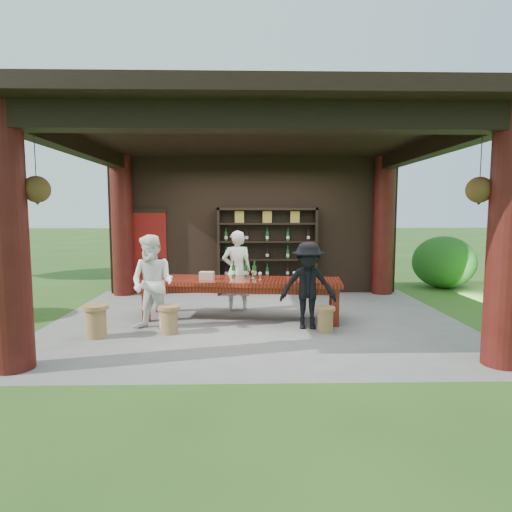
{
  "coord_description": "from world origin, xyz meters",
  "views": [
    {
      "loc": [
        -0.19,
        -7.75,
        2.0
      ],
      "look_at": [
        0.0,
        0.4,
        1.15
      ],
      "focal_mm": 30.0,
      "sensor_mm": 36.0,
      "label": 1
    }
  ],
  "objects_px": {
    "tasting_table": "(241,285)",
    "stool_near_left": "(169,319)",
    "wine_shelf": "(267,251)",
    "guest_woman": "(153,283)",
    "stool_near_right": "(325,319)",
    "stool_far_left": "(96,320)",
    "guest_man": "(308,286)",
    "napkin_basket": "(207,275)",
    "host": "(237,271)"
  },
  "relations": [
    {
      "from": "tasting_table",
      "to": "stool_near_left",
      "type": "xyz_separation_m",
      "value": [
        -1.18,
        -0.95,
        -0.39
      ]
    },
    {
      "from": "wine_shelf",
      "to": "guest_woman",
      "type": "bearing_deg",
      "value": -123.63
    },
    {
      "from": "stool_near_right",
      "to": "stool_far_left",
      "type": "height_order",
      "value": "stool_far_left"
    },
    {
      "from": "stool_far_left",
      "to": "guest_man",
      "type": "height_order",
      "value": "guest_man"
    },
    {
      "from": "stool_near_left",
      "to": "stool_near_right",
      "type": "bearing_deg",
      "value": 0.24
    },
    {
      "from": "tasting_table",
      "to": "guest_man",
      "type": "relative_size",
      "value": 2.52
    },
    {
      "from": "wine_shelf",
      "to": "guest_woman",
      "type": "xyz_separation_m",
      "value": [
        -2.07,
        -3.11,
        -0.24
      ]
    },
    {
      "from": "wine_shelf",
      "to": "stool_near_right",
      "type": "xyz_separation_m",
      "value": [
        0.8,
        -3.29,
        -0.82
      ]
    },
    {
      "from": "stool_near_right",
      "to": "wine_shelf",
      "type": "bearing_deg",
      "value": 103.75
    },
    {
      "from": "stool_near_left",
      "to": "guest_man",
      "type": "height_order",
      "value": "guest_man"
    },
    {
      "from": "guest_woman",
      "to": "tasting_table",
      "type": "bearing_deg",
      "value": 48.26
    },
    {
      "from": "guest_man",
      "to": "stool_far_left",
      "type": "bearing_deg",
      "value": -168.57
    },
    {
      "from": "guest_man",
      "to": "napkin_basket",
      "type": "height_order",
      "value": "guest_man"
    },
    {
      "from": "guest_woman",
      "to": "napkin_basket",
      "type": "height_order",
      "value": "guest_woman"
    },
    {
      "from": "wine_shelf",
      "to": "napkin_basket",
      "type": "bearing_deg",
      "value": -117.75
    },
    {
      "from": "stool_near_left",
      "to": "stool_near_right",
      "type": "xyz_separation_m",
      "value": [
        2.58,
        0.01,
        -0.02
      ]
    },
    {
      "from": "wine_shelf",
      "to": "napkin_basket",
      "type": "distance_m",
      "value": 2.67
    },
    {
      "from": "stool_near_left",
      "to": "stool_far_left",
      "type": "height_order",
      "value": "stool_far_left"
    },
    {
      "from": "stool_near_right",
      "to": "stool_far_left",
      "type": "bearing_deg",
      "value": -176.68
    },
    {
      "from": "stool_near_left",
      "to": "stool_near_right",
      "type": "relative_size",
      "value": 1.08
    },
    {
      "from": "stool_near_left",
      "to": "guest_woman",
      "type": "height_order",
      "value": "guest_woman"
    },
    {
      "from": "stool_near_right",
      "to": "guest_woman",
      "type": "distance_m",
      "value": 2.94
    },
    {
      "from": "wine_shelf",
      "to": "stool_far_left",
      "type": "bearing_deg",
      "value": -129.6
    },
    {
      "from": "host",
      "to": "stool_near_right",
      "type": "bearing_deg",
      "value": 125.67
    },
    {
      "from": "wine_shelf",
      "to": "host",
      "type": "xyz_separation_m",
      "value": [
        -0.7,
        -1.63,
        -0.24
      ]
    },
    {
      "from": "guest_woman",
      "to": "stool_near_left",
      "type": "bearing_deg",
      "value": -10.85
    },
    {
      "from": "stool_near_right",
      "to": "guest_man",
      "type": "xyz_separation_m",
      "value": [
        -0.26,
        0.25,
        0.52
      ]
    },
    {
      "from": "stool_near_left",
      "to": "guest_woman",
      "type": "xyz_separation_m",
      "value": [
        -0.3,
        0.18,
        0.56
      ]
    },
    {
      "from": "tasting_table",
      "to": "guest_woman",
      "type": "relative_size",
      "value": 2.31
    },
    {
      "from": "guest_woman",
      "to": "host",
      "type": "bearing_deg",
      "value": 67.75
    },
    {
      "from": "stool_near_left",
      "to": "guest_woman",
      "type": "bearing_deg",
      "value": 148.51
    },
    {
      "from": "host",
      "to": "tasting_table",
      "type": "bearing_deg",
      "value": 91.4
    },
    {
      "from": "tasting_table",
      "to": "napkin_basket",
      "type": "bearing_deg",
      "value": -179.31
    },
    {
      "from": "napkin_basket",
      "to": "wine_shelf",
      "type": "bearing_deg",
      "value": 62.25
    },
    {
      "from": "guest_man",
      "to": "napkin_basket",
      "type": "bearing_deg",
      "value": 162.76
    },
    {
      "from": "guest_man",
      "to": "stool_near_right",
      "type": "bearing_deg",
      "value": -40.93
    },
    {
      "from": "stool_near_left",
      "to": "host",
      "type": "relative_size",
      "value": 0.28
    },
    {
      "from": "wine_shelf",
      "to": "napkin_basket",
      "type": "height_order",
      "value": "wine_shelf"
    },
    {
      "from": "wine_shelf",
      "to": "napkin_basket",
      "type": "relative_size",
      "value": 9.14
    },
    {
      "from": "wine_shelf",
      "to": "host",
      "type": "distance_m",
      "value": 1.79
    },
    {
      "from": "stool_near_left",
      "to": "guest_man",
      "type": "bearing_deg",
      "value": 6.53
    },
    {
      "from": "tasting_table",
      "to": "wine_shelf",
      "type": "bearing_deg",
      "value": 75.72
    },
    {
      "from": "tasting_table",
      "to": "host",
      "type": "relative_size",
      "value": 2.31
    },
    {
      "from": "guest_man",
      "to": "napkin_basket",
      "type": "relative_size",
      "value": 5.72
    },
    {
      "from": "guest_woman",
      "to": "stool_near_right",
      "type": "bearing_deg",
      "value": 17.22
    },
    {
      "from": "wine_shelf",
      "to": "host",
      "type": "bearing_deg",
      "value": -113.06
    },
    {
      "from": "napkin_basket",
      "to": "host",
      "type": "bearing_deg",
      "value": 52.93
    },
    {
      "from": "napkin_basket",
      "to": "guest_woman",
      "type": "bearing_deg",
      "value": -137.53
    },
    {
      "from": "stool_near_left",
      "to": "guest_woman",
      "type": "relative_size",
      "value": 0.28
    },
    {
      "from": "stool_near_right",
      "to": "guest_man",
      "type": "height_order",
      "value": "guest_man"
    }
  ]
}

